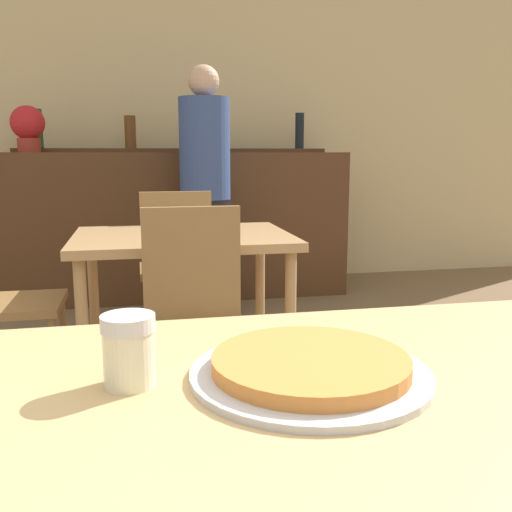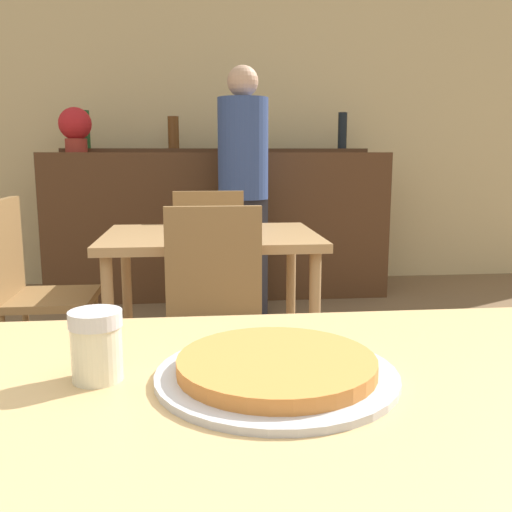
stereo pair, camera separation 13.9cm
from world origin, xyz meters
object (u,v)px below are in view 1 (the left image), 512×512
at_px(chair_far_side_front, 195,311).
at_px(person_standing, 205,183).
at_px(pizza_tray, 310,368).
at_px(cheese_shaker, 129,350).
at_px(potted_plant, 28,126).
at_px(chair_far_side_back, 176,259).

bearing_deg(chair_far_side_front, person_standing, 81.92).
relative_size(pizza_tray, cheese_shaker, 3.43).
distance_m(chair_far_side_front, person_standing, 1.85).
distance_m(chair_far_side_front, potted_plant, 2.62).
height_order(chair_far_side_back, potted_plant, potted_plant).
height_order(chair_far_side_front, pizza_tray, chair_far_side_front).
bearing_deg(person_standing, chair_far_side_front, -98.08).
bearing_deg(chair_far_side_back, potted_plant, -52.50).
bearing_deg(cheese_shaker, pizza_tray, -5.39).
distance_m(cheese_shaker, person_standing, 3.07).
bearing_deg(chair_far_side_back, chair_far_side_front, 90.00).
bearing_deg(pizza_tray, person_standing, 86.35).
xyz_separation_m(chair_far_side_back, pizza_tray, (0.06, -2.36, 0.26)).
xyz_separation_m(pizza_tray, person_standing, (0.20, 3.06, 0.13)).
bearing_deg(person_standing, pizza_tray, -93.65).
relative_size(chair_far_side_front, chair_far_side_back, 1.00).
xyz_separation_m(chair_far_side_front, pizza_tray, (0.06, -1.27, 0.26)).
relative_size(pizza_tray, potted_plant, 1.16).
bearing_deg(cheese_shaker, potted_plant, 101.56).
distance_m(pizza_tray, cheese_shaker, 0.28).
relative_size(person_standing, potted_plant, 5.13).
relative_size(chair_far_side_back, person_standing, 0.54).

